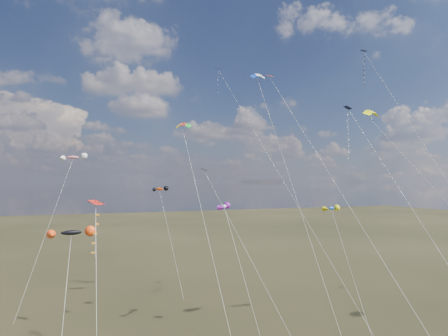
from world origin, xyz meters
name	(u,v)px	position (x,y,z in m)	size (l,w,h in m)	color
diamond_black_high	(373,81)	(24.45, 18.60, 32.52)	(2.96, 28.98, 37.94)	black
diamond_navy_tall	(227,96)	(5.91, 31.76, 31.43)	(7.60, 30.27, 36.80)	#0E204A
diamond_black_mid	(225,210)	(0.36, 18.58, 13.73)	(6.14, 14.52, 19.11)	black
diamond_red_low	(96,237)	(-16.29, 3.66, 12.99)	(1.33, 12.55, 15.84)	#AC1D12
diamond_navy_right	(354,142)	(12.28, 8.29, 21.78)	(4.19, 17.86, 26.12)	#0D144C
diamond_orange_center	(315,151)	(5.35, 5.94, 20.47)	(4.20, 24.68, 30.21)	#C3420F
parafoil_yellow	(372,113)	(16.74, 10.29, 25.84)	(12.75, 17.51, 26.59)	#E9EE05
parafoil_blue_white	(259,76)	(7.82, 23.84, 32.86)	(2.18, 21.32, 33.71)	blue
parafoil_tricolor	(184,126)	(-5.80, 16.14, 23.75)	(2.07, 18.25, 24.49)	gold
novelty_black_orange	(71,233)	(-18.02, 5.99, 13.11)	(3.33, 10.92, 13.61)	black
novelty_orange_black	(160,189)	(-4.00, 37.05, 15.99)	(3.01, 10.68, 16.56)	#EB3A00
novelty_white_purple	(225,207)	(0.11, 18.03, 14.13)	(2.28, 11.53, 14.63)	silver
novelty_redwhite_stripe	(73,158)	(-17.61, 34.91, 20.88)	(8.61, 10.26, 21.52)	red
novelty_blue_yellow	(332,209)	(14.59, 15.73, 13.67)	(2.58, 9.65, 14.18)	#103FB0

